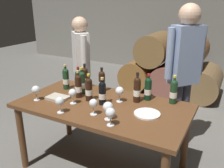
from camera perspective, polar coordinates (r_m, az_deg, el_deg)
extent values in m
plane|color=#66635E|center=(2.81, -2.04, -19.07)|extent=(14.00, 14.00, 0.00)
cube|color=slate|center=(6.21, 18.42, 15.21)|extent=(10.00, 0.24, 2.80)
cylinder|color=brown|center=(5.03, 6.62, 2.53)|extent=(0.60, 0.90, 0.60)
cylinder|color=brown|center=(4.85, 13.54, 1.46)|extent=(0.60, 0.90, 0.60)
cylinder|color=brown|center=(4.74, 20.87, 0.30)|extent=(0.60, 0.90, 0.60)
cylinder|color=brown|center=(4.80, 10.40, 8.23)|extent=(0.60, 0.90, 0.60)
cylinder|color=brown|center=(4.65, 17.83, 7.27)|extent=(0.60, 0.90, 0.60)
cube|color=brown|center=(2.42, -2.25, -5.19)|extent=(1.70, 0.90, 0.04)
cylinder|color=brown|center=(2.78, -20.57, -11.82)|extent=(0.07, 0.07, 0.72)
cylinder|color=brown|center=(3.27, -10.42, -6.02)|extent=(0.07, 0.07, 0.72)
cylinder|color=brown|center=(2.69, 17.00, -12.53)|extent=(0.07, 0.07, 0.72)
cylinder|color=#19381E|center=(2.83, -10.83, 0.84)|extent=(0.07, 0.07, 0.21)
sphere|color=#19381E|center=(2.80, -10.97, 2.95)|extent=(0.07, 0.07, 0.07)
cylinder|color=#19381E|center=(2.79, -11.00, 3.46)|extent=(0.03, 0.03, 0.06)
cylinder|color=tan|center=(2.78, -11.06, 4.34)|extent=(0.03, 0.03, 0.02)
cylinder|color=silver|center=(2.83, -10.82, 0.64)|extent=(0.07, 0.07, 0.06)
cylinder|color=black|center=(2.56, -7.93, -0.94)|extent=(0.07, 0.07, 0.21)
sphere|color=black|center=(2.53, -8.05, 1.38)|extent=(0.07, 0.07, 0.07)
cylinder|color=black|center=(2.52, -8.07, 1.94)|extent=(0.03, 0.03, 0.06)
cylinder|color=tan|center=(2.51, -8.12, 2.91)|extent=(0.03, 0.03, 0.02)
cylinder|color=silver|center=(2.57, -7.92, -1.16)|extent=(0.07, 0.07, 0.06)
cylinder|color=black|center=(2.50, 8.49, -1.59)|extent=(0.07, 0.07, 0.20)
sphere|color=black|center=(2.47, 8.61, 0.67)|extent=(0.07, 0.07, 0.07)
cylinder|color=black|center=(2.46, 8.64, 1.22)|extent=(0.03, 0.03, 0.06)
cylinder|color=#B21E23|center=(2.45, 8.69, 2.15)|extent=(0.03, 0.03, 0.02)
cylinder|color=silver|center=(2.51, 8.48, -1.80)|extent=(0.07, 0.07, 0.06)
cylinder|color=black|center=(2.47, -5.48, -1.71)|extent=(0.07, 0.07, 0.20)
sphere|color=black|center=(2.44, -5.56, 0.61)|extent=(0.07, 0.07, 0.07)
cylinder|color=black|center=(2.43, -5.58, 1.18)|extent=(0.03, 0.03, 0.06)
cylinder|color=gold|center=(2.42, -5.61, 2.14)|extent=(0.03, 0.03, 0.02)
cylinder|color=silver|center=(2.48, -5.48, -1.92)|extent=(0.07, 0.07, 0.06)
cylinder|color=#19381E|center=(2.47, 14.33, -2.22)|extent=(0.07, 0.07, 0.20)
sphere|color=#19381E|center=(2.43, 14.54, 0.14)|extent=(0.07, 0.07, 0.07)
cylinder|color=#19381E|center=(2.42, 14.59, 0.72)|extent=(0.03, 0.03, 0.06)
cylinder|color=gold|center=(2.41, 14.67, 1.71)|extent=(0.03, 0.03, 0.02)
cylinder|color=silver|center=(2.47, 14.31, -2.44)|extent=(0.07, 0.07, 0.06)
cylinder|color=black|center=(2.44, 5.93, -1.82)|extent=(0.07, 0.07, 0.22)
sphere|color=black|center=(2.40, 6.02, 0.74)|extent=(0.07, 0.07, 0.07)
cylinder|color=black|center=(2.39, 6.04, 1.38)|extent=(0.03, 0.03, 0.07)
cylinder|color=black|center=(2.37, 6.08, 2.45)|extent=(0.03, 0.03, 0.02)
cylinder|color=silver|center=(2.44, 5.92, -2.05)|extent=(0.07, 0.07, 0.07)
cylinder|color=black|center=(2.75, -7.93, 0.39)|extent=(0.07, 0.07, 0.20)
sphere|color=black|center=(2.72, -8.03, 2.47)|extent=(0.07, 0.07, 0.07)
cylinder|color=black|center=(2.71, -8.05, 2.97)|extent=(0.03, 0.03, 0.06)
cylinder|color=#B21E23|center=(2.70, -8.09, 3.83)|extent=(0.03, 0.03, 0.02)
cylinder|color=silver|center=(2.76, -7.92, 0.19)|extent=(0.07, 0.07, 0.06)
cylinder|color=#19381E|center=(2.67, -7.09, -0.08)|extent=(0.07, 0.07, 0.21)
sphere|color=#19381E|center=(2.63, -7.19, 2.18)|extent=(0.07, 0.07, 0.07)
cylinder|color=#19381E|center=(2.62, -7.21, 2.74)|extent=(0.03, 0.03, 0.07)
cylinder|color=gold|center=(2.61, -7.25, 3.68)|extent=(0.03, 0.03, 0.02)
cylinder|color=silver|center=(2.67, -7.08, -0.29)|extent=(0.07, 0.07, 0.06)
cylinder|color=black|center=(2.84, -6.41, 1.08)|extent=(0.07, 0.07, 0.20)
sphere|color=black|center=(2.80, -6.50, 3.16)|extent=(0.07, 0.07, 0.07)
cylinder|color=black|center=(2.80, -6.52, 3.67)|extent=(0.03, 0.03, 0.06)
cylinder|color=black|center=(2.79, -6.55, 4.53)|extent=(0.03, 0.03, 0.02)
cylinder|color=silver|center=(2.84, -6.41, 0.89)|extent=(0.07, 0.07, 0.06)
cylinder|color=black|center=(2.71, -2.42, 0.23)|extent=(0.07, 0.07, 0.19)
sphere|color=black|center=(2.68, -2.45, 2.32)|extent=(0.07, 0.07, 0.07)
cylinder|color=black|center=(2.67, -2.46, 2.82)|extent=(0.03, 0.03, 0.06)
cylinder|color=black|center=(2.66, -2.47, 3.68)|extent=(0.03, 0.03, 0.02)
cylinder|color=silver|center=(2.71, -2.41, 0.04)|extent=(0.07, 0.07, 0.06)
cylinder|color=black|center=(2.37, -2.23, -2.62)|extent=(0.07, 0.07, 0.19)
sphere|color=black|center=(2.34, -2.27, -0.27)|extent=(0.07, 0.07, 0.07)
cylinder|color=black|center=(2.33, -2.27, 0.30)|extent=(0.03, 0.03, 0.06)
cylinder|color=tan|center=(2.31, -2.29, 1.27)|extent=(0.03, 0.03, 0.02)
cylinder|color=silver|center=(2.38, -2.23, -2.84)|extent=(0.07, 0.07, 0.06)
cylinder|color=white|center=(2.46, 1.78, -4.14)|extent=(0.06, 0.06, 0.00)
cylinder|color=white|center=(2.45, 1.79, -3.28)|extent=(0.01, 0.01, 0.07)
sphere|color=white|center=(2.42, 1.80, -1.65)|extent=(0.09, 0.09, 0.09)
cylinder|color=white|center=(2.20, -4.37, -7.14)|extent=(0.06, 0.06, 0.00)
cylinder|color=white|center=(2.19, -4.39, -6.20)|extent=(0.01, 0.01, 0.07)
sphere|color=white|center=(2.16, -4.44, -4.52)|extent=(0.08, 0.08, 0.08)
cylinder|color=white|center=(2.11, -0.95, -8.30)|extent=(0.06, 0.06, 0.00)
cylinder|color=white|center=(2.10, -0.95, -7.33)|extent=(0.01, 0.01, 0.07)
sphere|color=white|center=(2.06, -0.97, -5.44)|extent=(0.09, 0.09, 0.09)
cylinder|color=white|center=(2.45, -9.18, -4.51)|extent=(0.06, 0.06, 0.00)
cylinder|color=white|center=(2.44, -9.23, -3.65)|extent=(0.01, 0.01, 0.07)
sphere|color=white|center=(2.41, -9.32, -2.08)|extent=(0.08, 0.08, 0.08)
cylinder|color=white|center=(2.28, -12.07, -6.56)|extent=(0.06, 0.06, 0.00)
cylinder|color=white|center=(2.27, -12.14, -5.65)|extent=(0.01, 0.01, 0.07)
sphere|color=white|center=(2.24, -12.27, -3.97)|extent=(0.08, 0.08, 0.08)
cylinder|color=white|center=(2.62, -17.35, -3.60)|extent=(0.06, 0.06, 0.00)
cylinder|color=white|center=(2.60, -17.44, -2.79)|extent=(0.01, 0.01, 0.07)
sphere|color=white|center=(2.58, -17.60, -1.29)|extent=(0.08, 0.08, 0.08)
cylinder|color=white|center=(2.02, -0.37, -9.68)|extent=(0.06, 0.06, 0.00)
cylinder|color=white|center=(2.00, -0.37, -8.68)|extent=(0.01, 0.01, 0.07)
sphere|color=white|center=(1.97, -0.38, -6.80)|extent=(0.08, 0.08, 0.08)
cube|color=#B2A893|center=(2.58, -12.71, -3.19)|extent=(0.22, 0.16, 0.03)
cylinder|color=white|center=(2.22, 8.30, -6.98)|extent=(0.24, 0.24, 0.01)
cylinder|color=#383842|center=(3.03, 16.46, -7.29)|extent=(0.11, 0.11, 0.85)
cylinder|color=#383842|center=(2.96, 14.78, -7.72)|extent=(0.11, 0.11, 0.85)
cube|color=#8499BC|center=(2.75, 17.03, 6.56)|extent=(0.34, 0.36, 0.64)
cylinder|color=#8499BC|center=(2.88, 20.37, 7.40)|extent=(0.08, 0.08, 0.54)
cylinder|color=#8499BC|center=(2.62, 13.50, 6.98)|extent=(0.08, 0.08, 0.54)
sphere|color=tan|center=(2.70, 17.94, 15.38)|extent=(0.23, 0.23, 0.23)
cylinder|color=#383842|center=(3.54, -7.09, -3.39)|extent=(0.11, 0.11, 0.77)
cylinder|color=#383842|center=(3.44, -6.73, -4.07)|extent=(0.11, 0.11, 0.77)
cube|color=silver|center=(3.29, -7.38, 7.11)|extent=(0.36, 0.35, 0.58)
cylinder|color=silver|center=(3.49, -8.08, 8.25)|extent=(0.08, 0.08, 0.49)
cylinder|color=silver|center=(3.08, -6.64, 6.87)|extent=(0.08, 0.08, 0.49)
sphere|color=tan|center=(3.23, -7.68, 13.73)|extent=(0.21, 0.21, 0.21)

